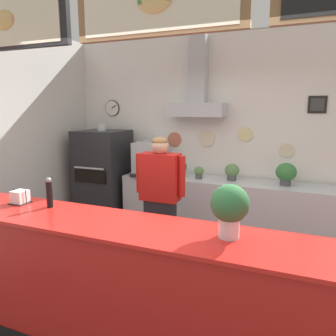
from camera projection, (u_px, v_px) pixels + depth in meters
The scene contains 14 objects.
ground_plane at pixel (166, 327), 2.88m from camera, with size 6.15×6.15×0.00m, color #514C47.
back_wall_assembly at pixel (224, 131), 4.67m from camera, with size 5.13×2.73×3.02m.
service_counter at pixel (149, 294), 2.47m from camera, with size 3.87×0.63×1.08m.
back_prep_counter at pixel (231, 213), 4.59m from camera, with size 3.24×0.58×0.93m.
pizza_oven at pixel (104, 179), 5.20m from camera, with size 0.74×0.74×1.69m.
shop_worker at pixel (160, 202), 3.71m from camera, with size 0.61×0.22×1.63m.
espresso_machine at pixel (150, 159), 4.91m from camera, with size 0.44×0.51×0.50m.
potted_rosemary at pixel (180, 168), 4.74m from camera, with size 0.21×0.21×0.25m.
potted_thyme at pixel (232, 171), 4.51m from camera, with size 0.20×0.20×0.24m.
potted_basil at pixel (199, 172), 4.64m from camera, with size 0.14×0.14×0.17m.
potted_sage at pixel (286, 173), 4.21m from camera, with size 0.27×0.27×0.30m.
napkin_holder at pixel (20, 197), 2.96m from camera, with size 0.16×0.15×0.14m.
pepper_grinder at pixel (49, 193), 2.83m from camera, with size 0.05×0.05×0.27m.
basil_vase at pixel (230, 208), 2.16m from camera, with size 0.26×0.26×0.37m.
Camera 1 is at (0.98, -2.36, 1.96)m, focal length 34.09 mm.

